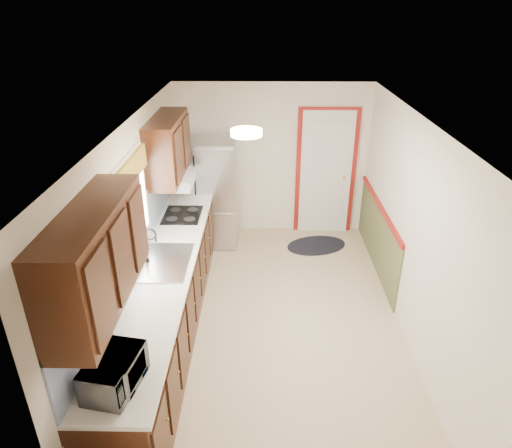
{
  "coord_description": "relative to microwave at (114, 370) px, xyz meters",
  "views": [
    {
      "loc": [
        -0.14,
        -4.39,
        3.47
      ],
      "look_at": [
        -0.22,
        0.32,
        1.15
      ],
      "focal_mm": 32.0,
      "sensor_mm": 36.0,
      "label": 1
    }
  ],
  "objects": [
    {
      "name": "room_shell",
      "position": [
        1.2,
        1.95,
        0.1
      ],
      "size": [
        3.2,
        5.2,
        2.52
      ],
      "color": "#C3AF8A",
      "rests_on": "ground"
    },
    {
      "name": "kitchen_run",
      "position": [
        -0.04,
        1.66,
        -0.29
      ],
      "size": [
        0.63,
        4.0,
        2.2
      ],
      "color": "black",
      "rests_on": "ground"
    },
    {
      "name": "back_wall_trim",
      "position": [
        2.19,
        4.16,
        -0.21
      ],
      "size": [
        1.12,
        2.3,
        2.08
      ],
      "color": "maroon",
      "rests_on": "ground"
    },
    {
      "name": "ceiling_fixture",
      "position": [
        0.9,
        1.75,
        1.26
      ],
      "size": [
        0.3,
        0.3,
        0.06
      ],
      "primitive_type": "cylinder",
      "color": "#FFD88C",
      "rests_on": "room_shell"
    },
    {
      "name": "microwave",
      "position": [
        0.0,
        0.0,
        0.0
      ],
      "size": [
        0.35,
        0.52,
        0.32
      ],
      "primitive_type": "imported",
      "rotation": [
        0.0,
        0.0,
        1.39
      ],
      "color": "white",
      "rests_on": "kitchen_run"
    },
    {
      "name": "refrigerator",
      "position": [
        0.32,
        4.0,
        -0.28
      ],
      "size": [
        0.69,
        0.69,
        1.65
      ],
      "rotation": [
        0.0,
        0.0,
        0.0
      ],
      "color": "#B7B7BC",
      "rests_on": "ground"
    },
    {
      "name": "rug",
      "position": [
        1.91,
        3.85,
        -1.1
      ],
      "size": [
        1.08,
        0.86,
        0.01
      ],
      "primitive_type": "ellipsoid",
      "rotation": [
        0.0,
        0.0,
        0.3
      ],
      "color": "black",
      "rests_on": "ground"
    },
    {
      "name": "cooktop",
      "position": [
        0.01,
        2.93,
        -0.15
      ],
      "size": [
        0.47,
        0.57,
        0.02
      ],
      "primitive_type": "cube",
      "color": "black",
      "rests_on": "kitchen_run"
    }
  ]
}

